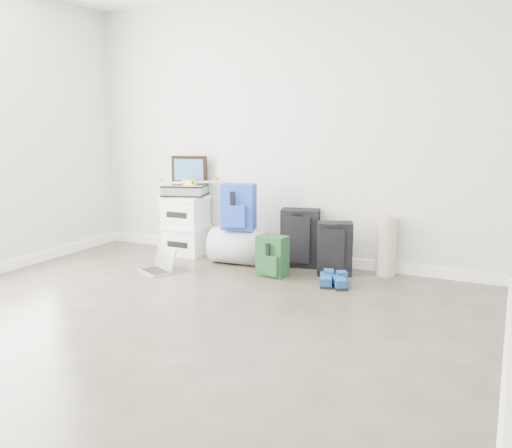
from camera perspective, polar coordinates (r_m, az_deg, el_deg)
The scene contains 14 objects.
ground at distance 3.77m, azimuth -12.90°, elevation -12.19°, with size 5.00×5.00×0.00m, color #363027.
room_envelope at distance 3.51m, azimuth -13.92°, elevation 14.86°, with size 4.52×5.02×2.71m.
boxes_stack at distance 6.04m, azimuth -7.41°, elevation -0.11°, with size 0.46×0.37×0.65m.
briefcase at distance 5.98m, azimuth -7.50°, elevation 3.55°, with size 0.45×0.33×0.13m, color #B2B2B7.
painting at distance 6.04m, azimuth -7.04°, elevation 5.70°, with size 0.40×0.12×0.30m.
drone at distance 5.91m, azimuth -6.97°, elevation 4.38°, with size 0.51×0.51×0.06m.
duffel_bag at distance 5.60m, azimuth -1.72°, elevation -2.37°, with size 0.37×0.37×0.60m, color gray.
blue_backpack at distance 5.49m, azimuth -1.89°, elevation 1.72°, with size 0.37×0.30×0.47m.
large_suitcase at distance 5.50m, azimuth 4.63°, elevation -1.47°, with size 0.42×0.32×0.59m.
green_backpack at distance 5.15m, azimuth 1.70°, elevation -3.48°, with size 0.30×0.24×0.39m.
carry_on at distance 5.23m, azimuth 8.25°, elevation -2.59°, with size 0.37×0.31×0.51m.
shoes at distance 4.93m, azimuth 8.03°, elevation -5.97°, with size 0.33×0.29×0.09m.
rolled_rug at distance 5.31m, azimuth 13.55°, elevation -2.28°, with size 0.19×0.19×0.57m, color tan.
laptop at distance 5.42m, azimuth -10.15°, elevation -4.36°, with size 0.41×0.36×0.24m.
Camera 1 is at (2.21, -2.69, 1.45)m, focal length 38.00 mm.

